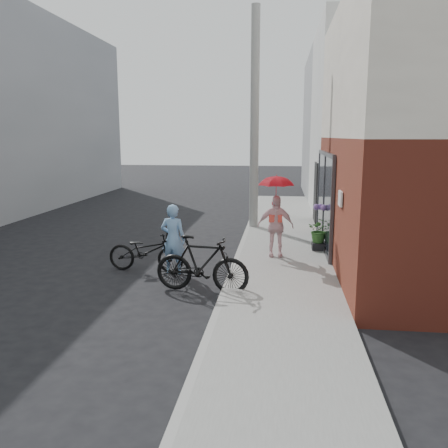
% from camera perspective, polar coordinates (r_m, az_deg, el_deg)
% --- Properties ---
extents(ground, '(80.00, 80.00, 0.00)m').
position_cam_1_polar(ground, '(10.05, -4.85, -7.14)').
color(ground, black).
rests_on(ground, ground).
extents(sidewalk, '(2.20, 24.00, 0.12)m').
position_cam_1_polar(sidewalk, '(11.76, 7.26, -4.26)').
color(sidewalk, gray).
rests_on(sidewalk, ground).
extents(curb, '(0.12, 24.00, 0.12)m').
position_cam_1_polar(curb, '(11.80, 1.61, -4.12)').
color(curb, '#9E9E99').
rests_on(curb, ground).
extents(plaster_building, '(8.00, 6.00, 7.00)m').
position_cam_1_polar(plaster_building, '(19.10, 23.21, 11.08)').
color(plaster_building, silver).
rests_on(plaster_building, ground).
extents(east_building_far, '(8.00, 8.00, 7.00)m').
position_cam_1_polar(east_building_far, '(25.90, 18.89, 11.00)').
color(east_building_far, gray).
rests_on(east_building_far, ground).
extents(utility_pole, '(0.28, 0.28, 7.00)m').
position_cam_1_polar(utility_pole, '(15.40, 3.70, 12.22)').
color(utility_pole, '#9E9E99').
rests_on(utility_pole, ground).
extents(officer, '(0.61, 0.44, 1.57)m').
position_cam_1_polar(officer, '(10.64, -6.13, -1.80)').
color(officer, '#79A8D8').
rests_on(officer, ground).
extents(bike_left, '(1.82, 0.76, 0.93)m').
position_cam_1_polar(bike_left, '(10.92, -9.38, -3.27)').
color(bike_left, black).
rests_on(bike_left, ground).
extents(bike_right, '(1.94, 0.75, 1.14)m').
position_cam_1_polar(bike_right, '(9.35, -2.67, -4.85)').
color(bike_right, black).
rests_on(bike_right, ground).
extents(kimono_woman, '(0.90, 0.41, 1.51)m').
position_cam_1_polar(kimono_woman, '(11.67, 6.20, -0.24)').
color(kimono_woman, '#F6CED3').
rests_on(kimono_woman, sidewalk).
extents(parasol, '(0.86, 0.86, 0.75)m').
position_cam_1_polar(parasol, '(11.52, 6.31, 5.30)').
color(parasol, red).
rests_on(parasol, kimono_woman).
extents(planter, '(0.37, 0.37, 0.19)m').
position_cam_1_polar(planter, '(12.62, 11.35, -2.62)').
color(planter, black).
rests_on(planter, sidewalk).
extents(potted_plant, '(0.60, 0.52, 0.66)m').
position_cam_1_polar(potted_plant, '(12.54, 11.42, -0.72)').
color(potted_plant, '#2F5F26').
rests_on(potted_plant, planter).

